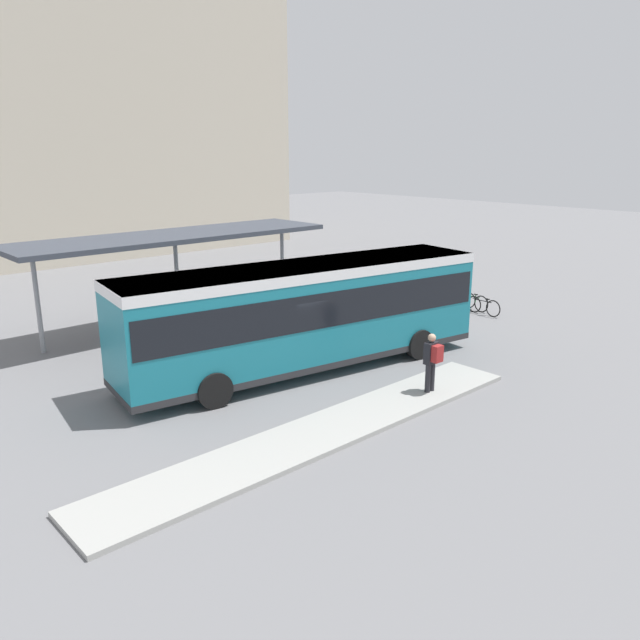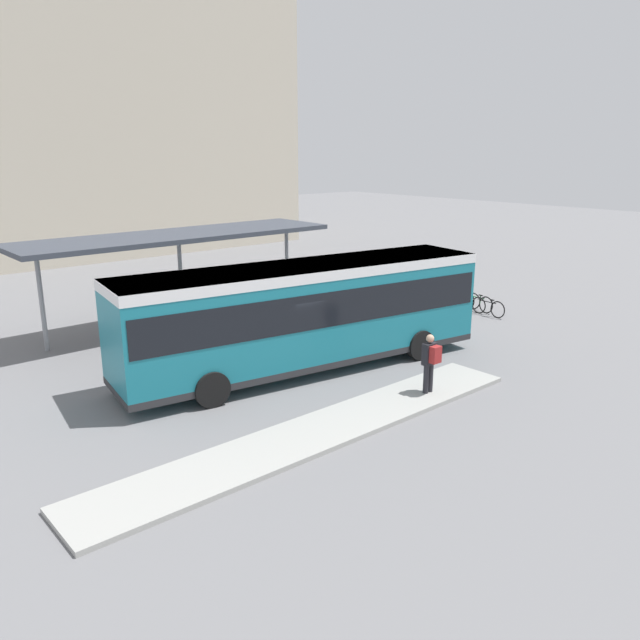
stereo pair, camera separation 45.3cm
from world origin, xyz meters
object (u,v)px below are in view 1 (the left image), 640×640
pedestrian_waiting (432,359)px  bicycle_green (472,301)px  bicycle_black (484,306)px  bicycle_white (457,298)px  potted_planter_near_shelter (187,328)px  city_bus (306,310)px

pedestrian_waiting → bicycle_green: (9.06, 4.82, -0.72)m
pedestrian_waiting → bicycle_black: 9.66m
pedestrian_waiting → bicycle_white: 10.69m
potted_planter_near_shelter → city_bus: bearing=-70.6°
city_bus → bicycle_black: (9.88, 0.04, -1.58)m
city_bus → bicycle_white: 10.45m
pedestrian_waiting → potted_planter_near_shelter: bearing=18.4°
pedestrian_waiting → bicycle_green: 10.29m
city_bus → bicycle_black: size_ratio=7.21×
city_bus → bicycle_white: bearing=17.9°
bicycle_black → bicycle_white: size_ratio=0.97×
potted_planter_near_shelter → bicycle_black: bearing=-21.2°
bicycle_black → pedestrian_waiting: bearing=118.4°
bicycle_green → potted_planter_near_shelter: potted_planter_near_shelter is taller
pedestrian_waiting → bicycle_black: (8.74, 4.04, -0.72)m
bicycle_black → bicycle_green: bearing=-18.5°
bicycle_green → bicycle_white: (0.01, 0.78, 0.01)m
city_bus → bicycle_black: 10.00m
city_bus → bicycle_black: city_bus is taller
bicycle_black → potted_planter_near_shelter: potted_planter_near_shelter is taller
bicycle_green → potted_planter_near_shelter: 12.34m
city_bus → pedestrian_waiting: bearing=-65.2°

